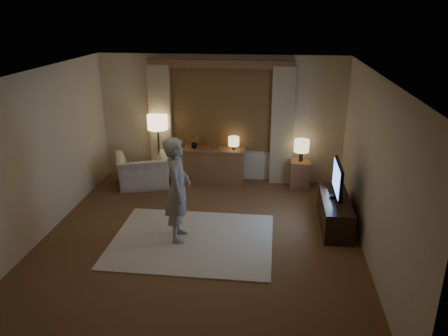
# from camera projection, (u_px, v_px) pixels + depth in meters

# --- Properties ---
(room) EXTENTS (5.04, 5.54, 2.64)m
(room) POSITION_uv_depth(u_px,v_px,m) (203.00, 151.00, 6.85)
(room) COLOR brown
(room) RESTS_ON ground
(rug) EXTENTS (2.50, 2.00, 0.02)m
(rug) POSITION_uv_depth(u_px,v_px,m) (192.00, 240.00, 6.87)
(rug) COLOR beige
(rug) RESTS_ON floor
(sideboard) EXTENTS (1.20, 0.40, 0.70)m
(sideboard) POSITION_uv_depth(u_px,v_px,m) (214.00, 166.00, 9.07)
(sideboard) COLOR brown
(sideboard) RESTS_ON floor
(picture_frame) EXTENTS (0.16, 0.02, 0.20)m
(picture_frame) POSITION_uv_depth(u_px,v_px,m) (214.00, 146.00, 8.91)
(picture_frame) COLOR brown
(picture_frame) RESTS_ON sideboard
(plant) EXTENTS (0.17, 0.13, 0.30)m
(plant) POSITION_uv_depth(u_px,v_px,m) (195.00, 143.00, 8.94)
(plant) COLOR #999999
(plant) RESTS_ON sideboard
(table_lamp_sideboard) EXTENTS (0.22, 0.22, 0.30)m
(table_lamp_sideboard) POSITION_uv_depth(u_px,v_px,m) (234.00, 142.00, 8.83)
(table_lamp_sideboard) COLOR black
(table_lamp_sideboard) RESTS_ON sideboard
(floor_lamp) EXTENTS (0.41, 0.41, 1.41)m
(floor_lamp) POSITION_uv_depth(u_px,v_px,m) (158.00, 126.00, 8.90)
(floor_lamp) COLOR black
(floor_lamp) RESTS_ON floor
(armchair) EXTENTS (1.28, 1.20, 0.67)m
(armchair) POSITION_uv_depth(u_px,v_px,m) (143.00, 171.00, 8.87)
(armchair) COLOR #C2B4A0
(armchair) RESTS_ON floor
(side_table) EXTENTS (0.40, 0.40, 0.56)m
(side_table) POSITION_uv_depth(u_px,v_px,m) (300.00, 174.00, 8.85)
(side_table) COLOR brown
(side_table) RESTS_ON floor
(table_lamp_side) EXTENTS (0.30, 0.30, 0.44)m
(table_lamp_side) POSITION_uv_depth(u_px,v_px,m) (302.00, 146.00, 8.65)
(table_lamp_side) COLOR black
(table_lamp_side) RESTS_ON side_table
(tv_stand) EXTENTS (0.45, 1.40, 0.50)m
(tv_stand) POSITION_uv_depth(u_px,v_px,m) (335.00, 212.00, 7.27)
(tv_stand) COLOR black
(tv_stand) RESTS_ON floor
(tv) EXTENTS (0.21, 0.85, 0.61)m
(tv) POSITION_uv_depth(u_px,v_px,m) (338.00, 179.00, 7.07)
(tv) COLOR black
(tv) RESTS_ON tv_stand
(person) EXTENTS (0.46, 0.64, 1.65)m
(person) POSITION_uv_depth(u_px,v_px,m) (178.00, 190.00, 6.65)
(person) COLOR #A6A099
(person) RESTS_ON rug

